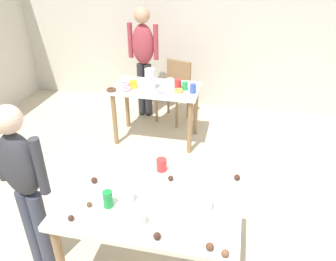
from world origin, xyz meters
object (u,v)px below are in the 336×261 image
(dining_table_far, at_px, (156,96))
(pitcher_far, at_px, (150,79))
(person_girl_near, at_px, (24,180))
(dining_table_near, at_px, (151,210))
(mixing_bowl, at_px, (198,204))
(soda_can, at_px, (108,199))
(person_adult_far, at_px, (143,53))
(chair_far_table, at_px, (175,87))

(dining_table_far, bearing_deg, pitcher_far, -118.89)
(person_girl_near, bearing_deg, dining_table_far, 79.03)
(dining_table_near, distance_m, mixing_bowl, 0.36)
(dining_table_near, xyz_separation_m, soda_can, (-0.26, -0.13, 0.16))
(person_girl_near, xyz_separation_m, mixing_bowl, (1.23, 0.08, -0.05))
(dining_table_far, relative_size, pitcher_far, 4.25)
(mixing_bowl, height_order, soda_can, soda_can)
(mixing_bowl, distance_m, pitcher_far, 2.15)
(dining_table_far, bearing_deg, person_adult_far, 117.35)
(chair_far_table, height_order, soda_can, soda_can)
(dining_table_near, height_order, dining_table_far, same)
(dining_table_far, relative_size, mixing_bowl, 5.51)
(chair_far_table, height_order, mixing_bowl, chair_far_table)
(dining_table_far, xyz_separation_m, chair_far_table, (0.12, 0.66, -0.13))
(dining_table_near, distance_m, pitcher_far, 2.04)
(soda_can, bearing_deg, dining_table_far, 96.03)
(chair_far_table, bearing_deg, person_adult_far, 177.07)
(person_adult_far, xyz_separation_m, soda_can, (0.58, -2.84, -0.15))
(dining_table_near, height_order, soda_can, soda_can)
(mixing_bowl, xyz_separation_m, pitcher_far, (-0.86, 1.97, 0.09))
(dining_table_near, distance_m, dining_table_far, 2.09)
(pitcher_far, bearing_deg, chair_far_table, 77.46)
(person_girl_near, relative_size, mixing_bowl, 7.17)
(chair_far_table, relative_size, soda_can, 7.13)
(mixing_bowl, bearing_deg, chair_far_table, 104.43)
(dining_table_near, distance_m, person_girl_near, 0.93)
(person_adult_far, height_order, pitcher_far, person_adult_far)
(dining_table_near, xyz_separation_m, mixing_bowl, (0.33, -0.02, 0.14))
(dining_table_near, relative_size, mixing_bowl, 6.26)
(dining_table_far, height_order, chair_far_table, chair_far_table)
(chair_far_table, height_order, pitcher_far, pitcher_far)
(dining_table_far, bearing_deg, dining_table_near, -76.53)
(chair_far_table, bearing_deg, soda_can, -87.77)
(person_girl_near, height_order, soda_can, person_girl_near)
(dining_table_far, xyz_separation_m, person_girl_near, (-0.41, -2.13, 0.22))
(chair_far_table, distance_m, person_adult_far, 0.66)
(dining_table_near, relative_size, person_girl_near, 0.87)
(person_girl_near, height_order, person_adult_far, person_adult_far)
(person_girl_near, distance_m, mixing_bowl, 1.23)
(dining_table_far, distance_m, person_adult_far, 0.84)
(person_adult_far, height_order, soda_can, person_adult_far)
(soda_can, bearing_deg, mixing_bowl, 10.54)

